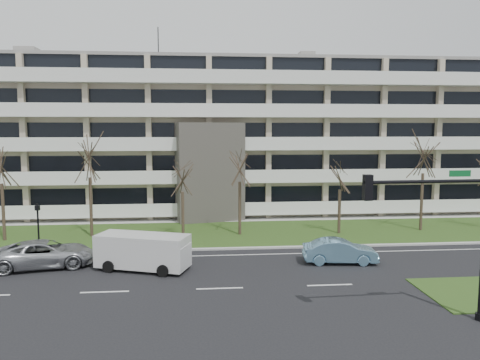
{
  "coord_description": "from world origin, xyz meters",
  "views": [
    {
      "loc": [
        -1.1,
        -24.1,
        8.5
      ],
      "look_at": [
        2.0,
        10.0,
        4.69
      ],
      "focal_mm": 35.0,
      "sensor_mm": 36.0,
      "label": 1
    }
  ],
  "objects": [
    {
      "name": "grass_verge",
      "position": [
        0.0,
        13.0,
        0.03
      ],
      "size": [
        90.0,
        10.0,
        0.06
      ],
      "primitive_type": "cube",
      "color": "#2B4517",
      "rests_on": "ground"
    },
    {
      "name": "tree_5",
      "position": [
        10.22,
        12.1,
        5.0
      ],
      "size": [
        3.22,
        3.22,
        6.44
      ],
      "color": "#382B21",
      "rests_on": "ground"
    },
    {
      "name": "apartment_building",
      "position": [
        -0.01,
        25.32,
        7.61
      ],
      "size": [
        60.5,
        15.1,
        18.75
      ],
      "color": "#BBB091",
      "rests_on": "ground"
    },
    {
      "name": "lane_edge_line",
      "position": [
        0.0,
        6.5,
        0.01
      ],
      "size": [
        90.0,
        0.12,
        0.01
      ],
      "primitive_type": "cube",
      "color": "white",
      "rests_on": "ground"
    },
    {
      "name": "ground",
      "position": [
        0.0,
        0.0,
        0.0
      ],
      "size": [
        160.0,
        160.0,
        0.0
      ],
      "primitive_type": "plane",
      "color": "black",
      "rests_on": "ground"
    },
    {
      "name": "pedestrian_signal",
      "position": [
        -12.48,
        9.81,
        2.03
      ],
      "size": [
        0.36,
        0.33,
        3.18
      ],
      "rotation": [
        0.0,
        0.0,
        -0.38
      ],
      "color": "black",
      "rests_on": "ground"
    },
    {
      "name": "tree_6",
      "position": [
        17.38,
        12.68,
        6.66
      ],
      "size": [
        4.28,
        4.28,
        8.57
      ],
      "color": "#382B21",
      "rests_on": "ground"
    },
    {
      "name": "tree_4",
      "position": [
        2.2,
        12.4,
        5.95
      ],
      "size": [
        3.82,
        3.82,
        7.65
      ],
      "color": "#382B21",
      "rests_on": "ground"
    },
    {
      "name": "curb",
      "position": [
        0.0,
        8.0,
        0.06
      ],
      "size": [
        90.0,
        0.35,
        0.12
      ],
      "primitive_type": "cube",
      "color": "#B2B2AD",
      "rests_on": "ground"
    },
    {
      "name": "traffic_signal",
      "position": [
        9.43,
        -5.25,
        4.34
      ],
      "size": [
        5.8,
        0.57,
        6.71
      ],
      "rotation": [
        0.0,
        0.0,
        0.04
      ],
      "color": "black",
      "rests_on": "ground"
    },
    {
      "name": "sidewalk",
      "position": [
        0.0,
        18.5,
        0.04
      ],
      "size": [
        90.0,
        2.0,
        0.08
      ],
      "primitive_type": "cube",
      "color": "#B2B2AD",
      "rests_on": "ground"
    },
    {
      "name": "silver_pickup",
      "position": [
        -10.51,
        4.87,
        0.83
      ],
      "size": [
        6.36,
        3.84,
        1.65
      ],
      "primitive_type": "imported",
      "rotation": [
        0.0,
        0.0,
        1.77
      ],
      "color": "#B2B4B9",
      "rests_on": "ground"
    },
    {
      "name": "white_van",
      "position": [
        -4.38,
        3.77,
        1.28
      ],
      "size": [
        5.87,
        3.73,
        2.14
      ],
      "rotation": [
        0.0,
        0.0,
        -0.33
      ],
      "color": "silver",
      "rests_on": "ground"
    },
    {
      "name": "tree_3",
      "position": [
        -2.29,
        12.0,
        4.99
      ],
      "size": [
        3.21,
        3.21,
        6.42
      ],
      "color": "#382B21",
      "rests_on": "ground"
    },
    {
      "name": "blue_sedan",
      "position": [
        7.8,
        4.07,
        0.76
      ],
      "size": [
        4.77,
        2.1,
        1.52
      ],
      "primitive_type": "imported",
      "rotation": [
        0.0,
        0.0,
        1.46
      ],
      "color": "#77ADCF",
      "rests_on": "ground"
    },
    {
      "name": "tree_1",
      "position": [
        -15.73,
        12.07,
        6.07
      ],
      "size": [
        3.9,
        3.9,
        7.8
      ],
      "color": "#382B21",
      "rests_on": "ground"
    },
    {
      "name": "tree_2",
      "position": [
        -9.44,
        12.79,
        6.52
      ],
      "size": [
        4.19,
        4.19,
        8.39
      ],
      "color": "#382B21",
      "rests_on": "ground"
    }
  ]
}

